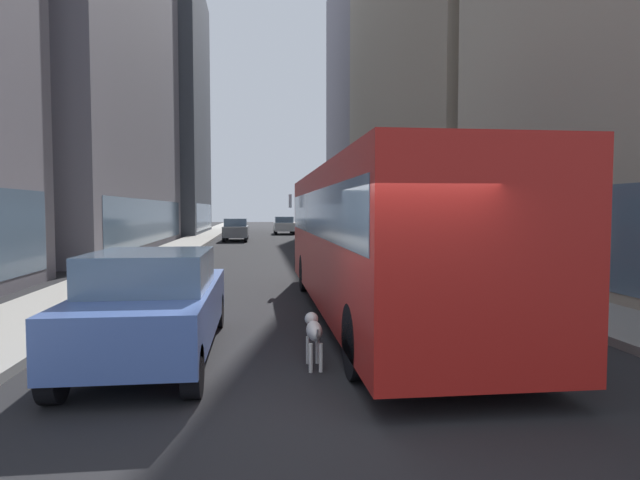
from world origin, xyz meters
TOP-DOWN VIEW (x-y plane):
  - ground_plane at (0.00, 35.00)m, footprint 120.00×120.00m
  - sidewalk_left at (-5.70, 35.00)m, footprint 2.40×110.00m
  - sidewalk_right at (5.70, 35.00)m, footprint 2.40×110.00m
  - building_left_mid at (-11.90, 25.36)m, footprint 9.48×22.16m
  - building_left_far at (-11.90, 45.73)m, footprint 11.33×15.43m
  - building_right_far at (11.90, 51.56)m, footprint 8.76×20.81m
  - transit_bus at (1.20, 5.01)m, footprint 2.78×11.53m
  - car_grey_wagon at (-2.80, 33.07)m, footprint 1.71×4.74m
  - car_blue_hatchback at (-2.80, 2.25)m, footprint 1.79×4.68m
  - car_red_coupe at (2.80, 26.62)m, footprint 1.78×4.75m
  - car_white_van at (1.20, 43.70)m, footprint 1.80×4.29m
  - dalmatian_dog at (-0.45, 1.48)m, footprint 0.22×0.96m
  - pedestrian_in_coat at (5.53, 7.76)m, footprint 0.34×0.34m

SIDE VIEW (x-z plane):
  - ground_plane at x=0.00m, z-range 0.00..0.00m
  - sidewalk_left at x=-5.70m, z-range 0.00..0.15m
  - sidewalk_right at x=5.70m, z-range 0.00..0.15m
  - dalmatian_dog at x=-0.45m, z-range 0.15..0.87m
  - car_white_van at x=1.20m, z-range 0.01..1.63m
  - car_grey_wagon at x=-2.80m, z-range 0.01..1.63m
  - car_blue_hatchback at x=-2.80m, z-range 0.01..1.63m
  - car_red_coupe at x=2.80m, z-range 0.01..1.63m
  - pedestrian_in_coat at x=5.53m, z-range 0.17..1.86m
  - transit_bus at x=1.20m, z-range 0.25..3.30m
  - building_left_far at x=-11.90m, z-range -0.01..23.29m
  - building_left_mid at x=-11.90m, z-range -0.01..24.05m
  - building_right_far at x=11.90m, z-range -0.01..28.33m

